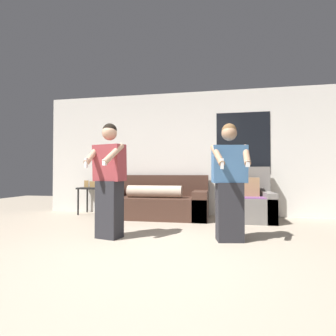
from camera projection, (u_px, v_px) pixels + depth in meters
The scene contains 7 objects.
ground_plane at pixel (148, 264), 2.59m from camera, with size 14.00×14.00×0.00m, color tan.
wall_back at pixel (186, 153), 5.79m from camera, with size 6.46×0.07×2.70m.
couch at pixel (156, 202), 5.39m from camera, with size 2.10×0.93×0.87m.
armchair at pixel (250, 203), 5.04m from camera, with size 0.84×0.86×1.04m.
side_table at pixel (92, 191), 5.86m from camera, with size 0.54×0.49×0.75m.
person_left at pixel (109, 180), 3.67m from camera, with size 0.51×0.54×1.61m.
person_right at pixel (229, 182), 3.50m from camera, with size 0.51×0.52×1.57m.
Camera 1 is at (0.68, -2.53, 0.90)m, focal length 28.00 mm.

